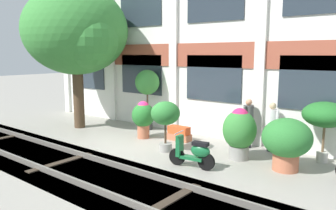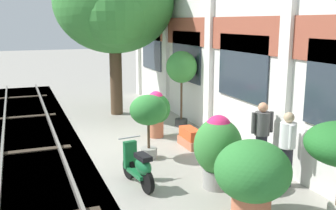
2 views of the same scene
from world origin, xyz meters
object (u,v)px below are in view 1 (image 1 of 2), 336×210
potted_plant_stone_basin (239,130)px  potted_plant_ribbed_drum (143,116)px  potted_plant_tall_urn (165,116)px  potted_plant_square_trough (179,134)px  potted_plant_low_pan (325,116)px  potted_plant_fluted_column (287,140)px  scooter_second_parked (194,153)px  resident_watching_tracks (248,122)px  potted_plant_terracotta_small (147,84)px  resident_by_doorway (272,125)px  broadleaf_tree (76,33)px

potted_plant_stone_basin → potted_plant_ribbed_drum: potted_plant_stone_basin is taller
potted_plant_tall_urn → potted_plant_square_trough: bearing=108.8°
potted_plant_low_pan → potted_plant_ribbed_drum: potted_plant_low_pan is taller
potted_plant_tall_urn → potted_plant_square_trough: size_ratio=1.80×
potted_plant_low_pan → potted_plant_fluted_column: 1.58m
scooter_second_parked → resident_watching_tracks: size_ratio=0.83×
potted_plant_terracotta_small → potted_plant_low_pan: 6.88m
potted_plant_tall_urn → resident_watching_tracks: size_ratio=0.99×
potted_plant_fluted_column → potted_plant_ribbed_drum: bearing=178.4°
scooter_second_parked → resident_by_doorway: 3.13m
potted_plant_stone_basin → potted_plant_fluted_column: bearing=-4.2°
potted_plant_terracotta_small → potted_plant_fluted_column: bearing=-12.1°
scooter_second_parked → potted_plant_ribbed_drum: bearing=-33.9°
potted_plant_fluted_column → potted_plant_terracotta_small: bearing=167.9°
broadleaf_tree → potted_plant_stone_basin: bearing=2.5°
potted_plant_low_pan → resident_watching_tracks: (-2.38, 0.05, -0.49)m
potted_plant_terracotta_small → potted_plant_fluted_column: (6.24, -1.34, -1.06)m
scooter_second_parked → resident_by_doorway: bearing=-119.2°
potted_plant_terracotta_small → resident_watching_tracks: 4.59m
potted_plant_tall_urn → resident_by_doorway: (2.70, 2.14, -0.32)m
potted_plant_low_pan → resident_watching_tracks: potted_plant_low_pan is taller
broadleaf_tree → scooter_second_parked: size_ratio=4.30×
potted_plant_stone_basin → potted_plant_ribbed_drum: 3.95m
potted_plant_square_trough → scooter_second_parked: (2.08, -2.13, 0.19)m
broadleaf_tree → potted_plant_ribbed_drum: broadleaf_tree is taller
resident_by_doorway → potted_plant_square_trough: bearing=-54.5°
potted_plant_fluted_column → potted_plant_stone_basin: bearing=175.8°
potted_plant_terracotta_small → potted_plant_square_trough: potted_plant_terracotta_small is taller
resident_by_doorway → potted_plant_ribbed_drum: bearing=-51.3°
broadleaf_tree → scooter_second_parked: bearing=-10.1°
scooter_second_parked → resident_by_doorway: resident_by_doorway is taller
broadleaf_tree → potted_plant_ribbed_drum: (3.40, 0.37, -3.15)m
broadleaf_tree → potted_plant_square_trough: size_ratio=6.50×
broadleaf_tree → potted_plant_stone_basin: broadleaf_tree is taller
potted_plant_terracotta_small → potted_plant_ribbed_drum: size_ratio=1.78×
potted_plant_stone_basin → potted_plant_fluted_column: 1.45m
potted_plant_low_pan → scooter_second_parked: (-2.68, -2.76, -0.95)m
potted_plant_stone_basin → potted_plant_low_pan: potted_plant_low_pan is taller
broadleaf_tree → potted_plant_square_trough: (4.65, 0.93, -3.74)m
potted_plant_tall_urn → resident_by_doorway: potted_plant_tall_urn is taller
potted_plant_low_pan → potted_plant_square_trough: potted_plant_low_pan is taller
potted_plant_terracotta_small → potted_plant_low_pan: (6.86, 0.00, -0.52)m
resident_by_doorway → resident_watching_tracks: resident_watching_tracks is taller
potted_plant_low_pan → scooter_second_parked: bearing=-134.2°
potted_plant_stone_basin → potted_plant_fluted_column: potted_plant_stone_basin is taller
potted_plant_stone_basin → potted_plant_fluted_column: (1.44, -0.10, -0.04)m
potted_plant_tall_urn → resident_by_doorway: size_ratio=1.02×
potted_plant_stone_basin → resident_by_doorway: bearing=71.4°
potted_plant_terracotta_small → potted_plant_square_trough: bearing=-16.6°
broadleaf_tree → scooter_second_parked: 7.70m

